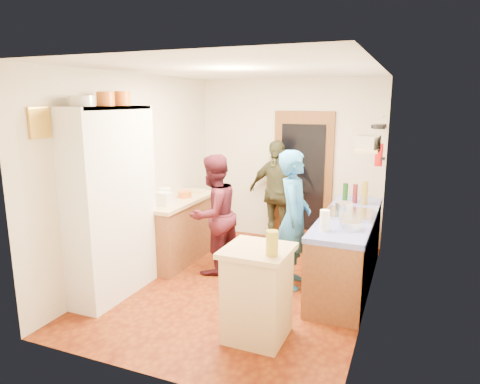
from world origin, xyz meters
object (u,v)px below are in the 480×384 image
Objects in this scene: hutch_body at (112,204)px; person_left at (217,214)px; person_back at (276,193)px; island_base at (257,296)px; person_hob at (296,220)px; right_counter_base at (347,252)px.

hutch_body is 1.39× the size of person_left.
person_back is (1.21, 2.47, -0.27)m from hutch_body.
person_left is (-1.05, 1.35, 0.36)m from island_base.
person_hob reaches higher than person_left.
person_back is (-0.71, 1.46, -0.01)m from person_hob.
island_base is (1.89, -0.29, -0.67)m from hutch_body.
person_left is (-1.66, -0.23, 0.37)m from right_counter_base.
island_base reaches higher than right_counter_base.
person_left is (-1.08, 0.06, -0.05)m from person_hob.
island_base is 0.51× the size of person_hob.
hutch_body reaches higher than right_counter_base.
hutch_body is at bearing 171.39° from island_base.
right_counter_base is 0.78m from person_hob.
right_counter_base is 1.79m from person_back.
person_hob is 1.09m from person_left.
hutch_body is 2.90m from right_counter_base.
person_left is at bearing -91.75° from person_back.
island_base is 1.75m from person_left.
hutch_body is 2.18m from person_hob.
hutch_body is 1.30× the size of person_hob.
person_hob is at bearing 105.58° from person_left.
person_hob is (-0.58, -0.30, 0.43)m from right_counter_base.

